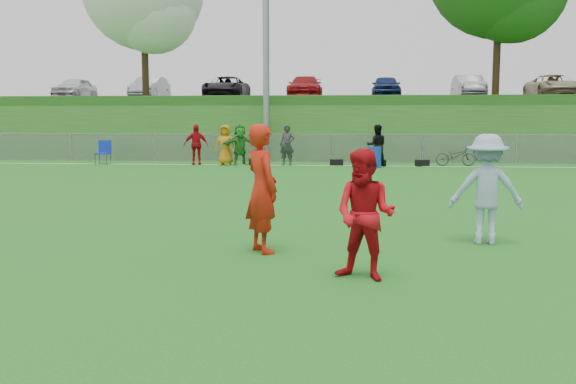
# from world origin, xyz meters

# --- Properties ---
(ground) EXTENTS (120.00, 120.00, 0.00)m
(ground) POSITION_xyz_m (0.00, 0.00, 0.00)
(ground) COLOR #15671B
(ground) RESTS_ON ground
(sideline_far) EXTENTS (60.00, 0.10, 0.01)m
(sideline_far) POSITION_xyz_m (0.00, 18.00, 0.01)
(sideline_far) COLOR white
(sideline_far) RESTS_ON ground
(fence) EXTENTS (58.00, 0.06, 1.30)m
(fence) POSITION_xyz_m (0.00, 20.00, 0.65)
(fence) COLOR gray
(fence) RESTS_ON ground
(light_pole) EXTENTS (1.20, 0.40, 12.15)m
(light_pole) POSITION_xyz_m (-3.00, 20.80, 6.71)
(light_pole) COLOR gray
(light_pole) RESTS_ON ground
(berm) EXTENTS (120.00, 18.00, 3.00)m
(berm) POSITION_xyz_m (0.00, 31.00, 1.50)
(berm) COLOR #204C15
(berm) RESTS_ON ground
(parking_lot) EXTENTS (120.00, 12.00, 0.10)m
(parking_lot) POSITION_xyz_m (0.00, 33.00, 3.05)
(parking_lot) COLOR black
(parking_lot) RESTS_ON berm
(car_row) EXTENTS (32.04, 5.18, 1.44)m
(car_row) POSITION_xyz_m (-1.17, 32.00, 3.82)
(car_row) COLOR silver
(car_row) RESTS_ON parking_lot
(spectator_row) EXTENTS (8.52, 1.09, 1.69)m
(spectator_row) POSITION_xyz_m (-2.74, 18.00, 0.85)
(spectator_row) COLOR #B00C12
(spectator_row) RESTS_ON ground
(gear_bags) EXTENTS (7.50, 0.40, 0.26)m
(gear_bags) POSITION_xyz_m (0.75, 18.10, 0.13)
(gear_bags) COLOR black
(gear_bags) RESTS_ON ground
(player_red_left) EXTENTS (0.78, 0.85, 1.94)m
(player_red_left) POSITION_xyz_m (-0.46, 0.95, 0.97)
(player_red_left) COLOR red
(player_red_left) RESTS_ON ground
(player_red_center) EXTENTS (0.98, 0.89, 1.65)m
(player_red_center) POSITION_xyz_m (1.05, -0.55, 0.83)
(player_red_center) COLOR red
(player_red_center) RESTS_ON ground
(player_blue) EXTENTS (1.20, 0.75, 1.77)m
(player_blue) POSITION_xyz_m (3.03, 1.93, 0.89)
(player_blue) COLOR #92A9CB
(player_blue) RESTS_ON ground
(recycling_bin) EXTENTS (0.67, 0.67, 0.82)m
(recycling_bin) POSITION_xyz_m (1.82, 17.22, 0.41)
(recycling_bin) COLOR #0F38A5
(recycling_bin) RESTS_ON ground
(camp_chair) EXTENTS (0.56, 0.57, 1.01)m
(camp_chair) POSITION_xyz_m (-9.70, 18.02, 0.30)
(camp_chair) COLOR #0F28AA
(camp_chair) RESTS_ON ground
(bicycle) EXTENTS (1.62, 0.61, 0.84)m
(bicycle) POSITION_xyz_m (5.17, 18.37, 0.42)
(bicycle) COLOR #303033
(bicycle) RESTS_ON ground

